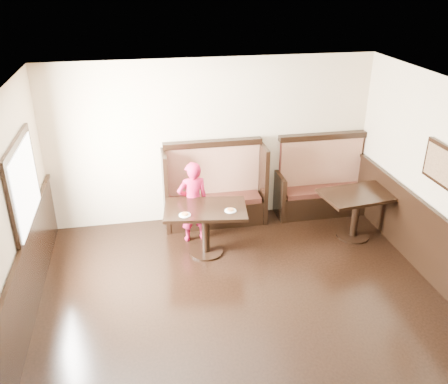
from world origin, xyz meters
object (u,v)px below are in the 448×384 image
object	(u,v)px
table_neighbor	(357,205)
child	(193,202)
booth_neighbor	(321,187)
booth_main	(214,194)
table_main	(205,219)

from	to	relation	value
table_neighbor	child	world-z (taller)	child
booth_neighbor	table_neighbor	bearing A→B (deg)	-77.18
booth_main	table_main	xyz separation A→B (m)	(-0.31, -1.00, 0.08)
booth_main	table_neighbor	xyz separation A→B (m)	(2.17, -0.98, 0.07)
booth_neighbor	table_neighbor	distance (m)	1.01
table_neighbor	booth_main	bearing A→B (deg)	148.17
table_main	table_neighbor	bearing A→B (deg)	8.51
booth_main	booth_neighbor	distance (m)	1.95
table_neighbor	child	size ratio (longest dim) A/B	0.90
table_main	booth_main	bearing A→B (deg)	80.65
booth_neighbor	child	size ratio (longest dim) A/B	1.21
booth_neighbor	child	xyz separation A→B (m)	(-2.39, -0.56, 0.20)
booth_neighbor	table_main	size ratio (longest dim) A/B	1.24
booth_main	table_main	size ratio (longest dim) A/B	1.32
child	booth_neighbor	bearing A→B (deg)	-173.62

